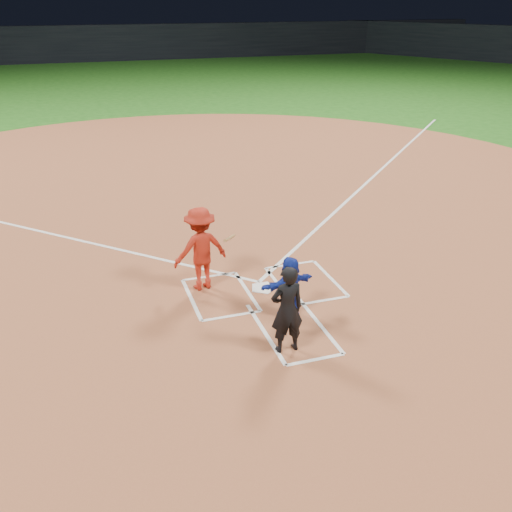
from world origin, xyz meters
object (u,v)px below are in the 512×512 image
object	(u,v)px
catcher	(290,287)
umpire	(287,310)
home_plate	(263,288)
batter_at_plate	(201,249)

from	to	relation	value
catcher	umpire	world-z (taller)	umpire
umpire	catcher	bearing A→B (deg)	-115.74
home_plate	batter_at_plate	bearing A→B (deg)	-20.58
home_plate	umpire	bearing A→B (deg)	80.93
catcher	umpire	size ratio (longest dim) A/B	0.75
home_plate	catcher	size ratio (longest dim) A/B	0.48
catcher	umpire	xyz separation A→B (m)	(-0.50, -1.14, 0.20)
home_plate	catcher	world-z (taller)	catcher
home_plate	batter_at_plate	distance (m)	1.61
catcher	batter_at_plate	size ratio (longest dim) A/B	0.68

